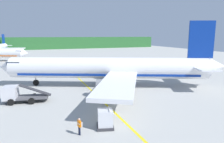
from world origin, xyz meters
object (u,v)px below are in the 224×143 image
object	(u,v)px
cargo_container_near	(105,119)
crew_loader_left	(114,96)
airliner_foreground	(111,68)
crew_marshaller	(125,94)
service_truck_baggage	(18,94)
crew_loader_right	(79,125)

from	to	relation	value
cargo_container_near	crew_loader_left	distance (m)	7.59
airliner_foreground	crew_marshaller	world-z (taller)	airliner_foreground
service_truck_baggage	crew_loader_right	size ratio (longest dim) A/B	3.87
crew_loader_left	service_truck_baggage	bearing A→B (deg)	157.28
crew_loader_left	airliner_foreground	bearing A→B (deg)	71.96
airliner_foreground	service_truck_baggage	world-z (taller)	airliner_foreground
service_truck_baggage	crew_loader_right	xyz separation A→B (m)	(6.06, -12.41, -0.18)
crew_loader_left	cargo_container_near	bearing A→B (deg)	-118.82
cargo_container_near	crew_loader_left	size ratio (longest dim) A/B	1.18
airliner_foreground	service_truck_baggage	bearing A→B (deg)	-165.98
crew_marshaller	crew_loader_right	xyz separation A→B (m)	(-8.25, -7.54, -0.06)
crew_marshaller	crew_loader_left	xyz separation A→B (m)	(-1.78, -0.38, -0.02)
cargo_container_near	crew_marshaller	size ratio (longest dim) A/B	1.16
cargo_container_near	service_truck_baggage	bearing A→B (deg)	126.72
service_truck_baggage	crew_marshaller	world-z (taller)	service_truck_baggage
crew_marshaller	crew_loader_right	distance (m)	11.18
airliner_foreground	crew_loader_right	size ratio (longest dim) A/B	23.35
crew_loader_right	crew_marshaller	bearing A→B (deg)	42.45
service_truck_baggage	cargo_container_near	xyz separation A→B (m)	(8.87, -11.89, -0.20)
service_truck_baggage	crew_loader_left	world-z (taller)	service_truck_baggage
crew_loader_right	cargo_container_near	bearing A→B (deg)	10.52
cargo_container_near	airliner_foreground	bearing A→B (deg)	67.20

